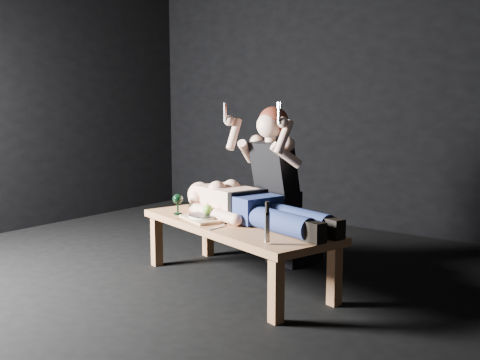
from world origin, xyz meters
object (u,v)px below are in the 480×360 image
(kneeling_woman, at_px, (281,185))
(serving_tray, at_px, (205,219))
(lying_man, at_px, (253,204))
(table, at_px, (236,253))
(carving_knife, at_px, (267,223))
(goblet, at_px, (178,204))

(kneeling_woman, height_order, serving_tray, kneeling_woman)
(lying_man, distance_m, serving_tray, 0.37)
(lying_man, height_order, kneeling_woman, kneeling_woman)
(lying_man, relative_size, serving_tray, 4.63)
(serving_tray, bearing_deg, table, 18.08)
(table, bearing_deg, carving_knife, -19.33)
(goblet, bearing_deg, kneeling_woman, 48.86)
(carving_knife, bearing_deg, lying_man, 149.57)
(serving_tray, distance_m, goblet, 0.30)
(serving_tray, relative_size, carving_knife, 1.34)
(table, distance_m, carving_knife, 0.74)
(lying_man, bearing_deg, goblet, -150.12)
(table, xyz_separation_m, kneeling_woman, (0.02, 0.57, 0.43))
(table, bearing_deg, kneeling_woman, 104.28)
(carving_knife, bearing_deg, kneeling_woman, 134.64)
(kneeling_woman, xyz_separation_m, carving_knife, (0.52, -0.94, -0.07))
(lying_man, bearing_deg, serving_tray, -134.69)
(kneeling_woman, bearing_deg, goblet, -121.44)
(table, height_order, serving_tray, serving_tray)
(kneeling_woman, distance_m, serving_tray, 0.71)
(serving_tray, bearing_deg, kneeling_woman, 69.14)
(table, height_order, goblet, goblet)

